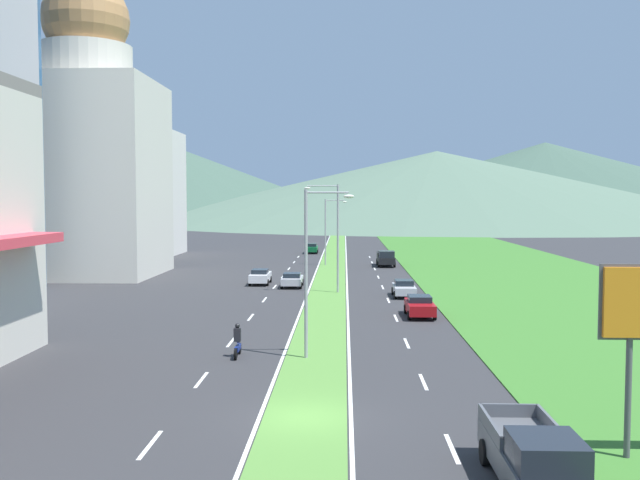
{
  "coord_description": "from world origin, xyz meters",
  "views": [
    {
      "loc": [
        1.48,
        -26.04,
        8.37
      ],
      "look_at": [
        -1.17,
        49.69,
        3.83
      ],
      "focal_mm": 39.15,
      "sensor_mm": 36.0,
      "label": 1
    }
  ],
  "objects_px": {
    "street_lamp_mid": "(334,231)",
    "car_4": "(292,280)",
    "car_2": "(404,288)",
    "car_3": "(312,248)",
    "motorcycle_rider": "(238,343)",
    "street_lamp_near": "(311,262)",
    "street_lamp_far": "(328,227)",
    "car_1": "(260,276)",
    "pickup_truck_1": "(386,258)",
    "pickup_truck_0": "(533,457)",
    "car_0": "(420,306)"
  },
  "relations": [
    {
      "from": "street_lamp_mid",
      "to": "car_4",
      "type": "xyz_separation_m",
      "value": [
        -4.02,
        3.99,
        -4.81
      ]
    },
    {
      "from": "car_2",
      "to": "car_3",
      "type": "height_order",
      "value": "car_3"
    },
    {
      "from": "motorcycle_rider",
      "to": "car_4",
      "type": "bearing_deg",
      "value": -1.39
    },
    {
      "from": "street_lamp_near",
      "to": "street_lamp_far",
      "type": "xyz_separation_m",
      "value": [
        -0.33,
        50.74,
        -0.27
      ]
    },
    {
      "from": "street_lamp_near",
      "to": "car_1",
      "type": "bearing_deg",
      "value": 101.65
    },
    {
      "from": "street_lamp_near",
      "to": "pickup_truck_1",
      "type": "xyz_separation_m",
      "value": [
        6.83,
        49.74,
        -4.08
      ]
    },
    {
      "from": "street_lamp_near",
      "to": "pickup_truck_0",
      "type": "height_order",
      "value": "street_lamp_near"
    },
    {
      "from": "street_lamp_far",
      "to": "pickup_truck_1",
      "type": "bearing_deg",
      "value": -7.99
    },
    {
      "from": "car_3",
      "to": "motorcycle_rider",
      "type": "bearing_deg",
      "value": 179.49
    },
    {
      "from": "car_2",
      "to": "car_4",
      "type": "xyz_separation_m",
      "value": [
        -10.01,
        5.99,
        -0.02
      ]
    },
    {
      "from": "street_lamp_far",
      "to": "car_2",
      "type": "distance_m",
      "value": 28.61
    },
    {
      "from": "street_lamp_far",
      "to": "pickup_truck_0",
      "type": "bearing_deg",
      "value": -83.66
    },
    {
      "from": "motorcycle_rider",
      "to": "street_lamp_near",
      "type": "bearing_deg",
      "value": -93.59
    },
    {
      "from": "car_2",
      "to": "pickup_truck_1",
      "type": "height_order",
      "value": "pickup_truck_1"
    },
    {
      "from": "street_lamp_near",
      "to": "car_3",
      "type": "distance_m",
      "value": 70.08
    },
    {
      "from": "car_4",
      "to": "street_lamp_far",
      "type": "bearing_deg",
      "value": -7.65
    },
    {
      "from": "pickup_truck_0",
      "to": "street_lamp_far",
      "type": "bearing_deg",
      "value": -173.66
    },
    {
      "from": "car_3",
      "to": "pickup_truck_1",
      "type": "bearing_deg",
      "value": -153.32
    },
    {
      "from": "street_lamp_far",
      "to": "motorcycle_rider",
      "type": "relative_size",
      "value": 4.13
    },
    {
      "from": "street_lamp_near",
      "to": "street_lamp_mid",
      "type": "distance_m",
      "value": 25.35
    },
    {
      "from": "street_lamp_mid",
      "to": "pickup_truck_1",
      "type": "bearing_deg",
      "value": 76.15
    },
    {
      "from": "car_3",
      "to": "street_lamp_mid",
      "type": "bearing_deg",
      "value": -174.74
    },
    {
      "from": "street_lamp_near",
      "to": "car_4",
      "type": "distance_m",
      "value": 29.82
    },
    {
      "from": "car_1",
      "to": "car_4",
      "type": "relative_size",
      "value": 1.05
    },
    {
      "from": "car_4",
      "to": "car_1",
      "type": "bearing_deg",
      "value": 57.19
    },
    {
      "from": "car_0",
      "to": "pickup_truck_1",
      "type": "distance_m",
      "value": 36.52
    },
    {
      "from": "car_1",
      "to": "motorcycle_rider",
      "type": "relative_size",
      "value": 2.18
    },
    {
      "from": "car_0",
      "to": "car_3",
      "type": "bearing_deg",
      "value": -169.65
    },
    {
      "from": "street_lamp_near",
      "to": "street_lamp_far",
      "type": "height_order",
      "value": "street_lamp_near"
    },
    {
      "from": "car_4",
      "to": "motorcycle_rider",
      "type": "relative_size",
      "value": 2.08
    },
    {
      "from": "street_lamp_far",
      "to": "car_0",
      "type": "bearing_deg",
      "value": -78.87
    },
    {
      "from": "street_lamp_near",
      "to": "car_3",
      "type": "height_order",
      "value": "street_lamp_near"
    },
    {
      "from": "street_lamp_far",
      "to": "pickup_truck_0",
      "type": "xyz_separation_m",
      "value": [
        7.44,
        -66.99,
        -3.81
      ]
    },
    {
      "from": "street_lamp_far",
      "to": "street_lamp_near",
      "type": "bearing_deg",
      "value": -89.63
    },
    {
      "from": "pickup_truck_1",
      "to": "motorcycle_rider",
      "type": "bearing_deg",
      "value": -12.24
    },
    {
      "from": "street_lamp_mid",
      "to": "street_lamp_far",
      "type": "height_order",
      "value": "street_lamp_mid"
    },
    {
      "from": "car_0",
      "to": "car_2",
      "type": "distance_m",
      "value": 10.12
    },
    {
      "from": "car_4",
      "to": "motorcycle_rider",
      "type": "distance_m",
      "value": 29.09
    },
    {
      "from": "street_lamp_mid",
      "to": "car_0",
      "type": "relative_size",
      "value": 2.21
    },
    {
      "from": "street_lamp_mid",
      "to": "car_4",
      "type": "bearing_deg",
      "value": 135.22
    },
    {
      "from": "car_4",
      "to": "pickup_truck_0",
      "type": "bearing_deg",
      "value": -167.25
    },
    {
      "from": "street_lamp_near",
      "to": "car_4",
      "type": "relative_size",
      "value": 2.12
    },
    {
      "from": "street_lamp_mid",
      "to": "car_4",
      "type": "relative_size",
      "value": 2.31
    },
    {
      "from": "pickup_truck_0",
      "to": "car_3",
      "type": "bearing_deg",
      "value": -173.11
    },
    {
      "from": "motorcycle_rider",
      "to": "street_lamp_far",
      "type": "bearing_deg",
      "value": -4.06
    },
    {
      "from": "car_0",
      "to": "pickup_truck_1",
      "type": "bearing_deg",
      "value": -179.64
    },
    {
      "from": "pickup_truck_0",
      "to": "car_1",
      "type": "bearing_deg",
      "value": -164.09
    },
    {
      "from": "car_0",
      "to": "car_4",
      "type": "relative_size",
      "value": 1.05
    },
    {
      "from": "street_lamp_near",
      "to": "pickup_truck_1",
      "type": "relative_size",
      "value": 1.63
    },
    {
      "from": "car_3",
      "to": "car_0",
      "type": "bearing_deg",
      "value": -169.65
    }
  ]
}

